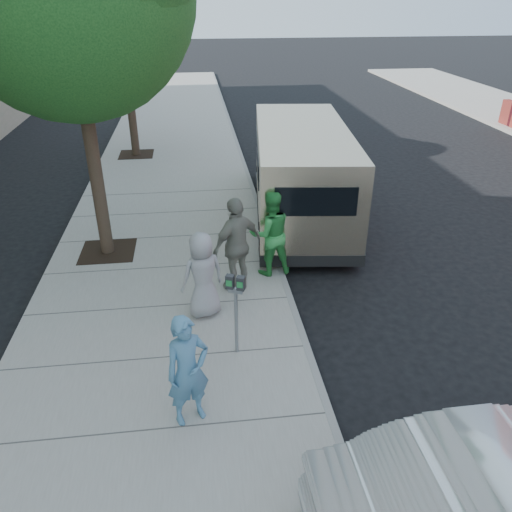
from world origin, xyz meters
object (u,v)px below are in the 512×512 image
(tree_far, at_px, (121,8))
(person_green_shirt, at_px, (270,233))
(person_striped_polo, at_px, (237,245))
(person_gray_shirt, at_px, (203,275))
(person_officer, at_px, (188,371))
(parking_meter, at_px, (236,298))
(van, at_px, (301,172))

(tree_far, distance_m, person_green_shirt, 10.36)
(person_striped_polo, bearing_deg, person_gray_shirt, 14.57)
(tree_far, height_order, person_gray_shirt, tree_far)
(person_officer, bearing_deg, person_green_shirt, 42.84)
(parking_meter, distance_m, person_striped_polo, 1.98)
(tree_far, relative_size, person_green_shirt, 3.64)
(person_green_shirt, relative_size, person_gray_shirt, 1.11)
(tree_far, relative_size, person_gray_shirt, 4.03)
(tree_far, height_order, van, tree_far)
(person_gray_shirt, bearing_deg, person_officer, 61.80)
(tree_far, bearing_deg, person_striped_polo, -74.03)
(van, height_order, person_officer, van)
(person_officer, xyz_separation_m, person_striped_polo, (0.95, 3.30, 0.13))
(parking_meter, relative_size, person_officer, 0.87)
(person_striped_polo, bearing_deg, person_officer, 38.86)
(van, xyz_separation_m, person_green_shirt, (-1.25, -3.02, -0.24))
(van, bearing_deg, person_green_shirt, -105.89)
(van, relative_size, person_gray_shirt, 4.16)
(person_gray_shirt, bearing_deg, tree_far, -100.80)
(tree_far, height_order, person_green_shirt, tree_far)
(parking_meter, bearing_deg, tree_far, 124.34)
(parking_meter, xyz_separation_m, van, (2.17, 5.54, 0.09))
(person_green_shirt, bearing_deg, parking_meter, 60.07)
(van, height_order, person_striped_polo, van)
(parking_meter, relative_size, van, 0.21)
(person_gray_shirt, xyz_separation_m, person_striped_polo, (0.68, 0.80, 0.15))
(van, relative_size, person_striped_polo, 3.51)
(van, bearing_deg, person_gray_shirt, -114.72)
(person_green_shirt, distance_m, person_striped_polo, 0.91)
(parking_meter, xyz_separation_m, person_striped_polo, (0.20, 1.97, -0.08))
(parking_meter, xyz_separation_m, person_green_shirt, (0.93, 2.52, -0.14))
(tree_far, distance_m, van, 8.40)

